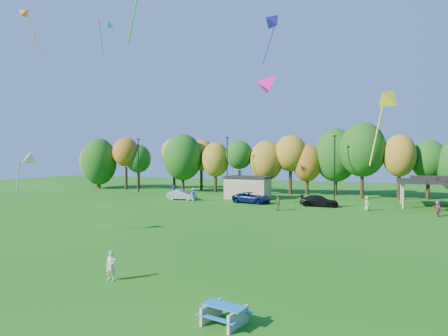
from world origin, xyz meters
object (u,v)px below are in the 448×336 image
at_px(picnic_table, 224,313).
at_px(car_a, 182,194).
at_px(kite_flyer, 111,266).
at_px(car_b, 182,195).
at_px(car_c, 252,198).
at_px(car_d, 319,201).

distance_m(picnic_table, car_a, 44.08).
relative_size(kite_flyer, car_b, 0.37).
bearing_deg(car_a, car_c, -94.00).
distance_m(picnic_table, car_c, 37.65).
bearing_deg(car_b, picnic_table, -156.29).
distance_m(kite_flyer, car_b, 35.99).
height_order(picnic_table, car_a, car_a).
height_order(picnic_table, car_b, car_b).
height_order(picnic_table, kite_flyer, kite_flyer).
bearing_deg(kite_flyer, car_c, 90.93).
bearing_deg(kite_flyer, picnic_table, -24.78).
distance_m(kite_flyer, car_a, 38.41).
bearing_deg(car_d, car_c, 92.04).
height_order(car_a, car_c, car_c).
xyz_separation_m(car_a, car_b, (1.08, -2.17, 0.01)).
height_order(car_c, car_d, car_c).
xyz_separation_m(picnic_table, car_c, (-10.26, 36.23, 0.29)).
bearing_deg(kite_flyer, car_d, 76.05).
bearing_deg(car_a, kite_flyer, -151.42).
relative_size(picnic_table, kite_flyer, 1.29).
distance_m(car_b, car_c, 10.37).
distance_m(picnic_table, car_d, 36.13).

